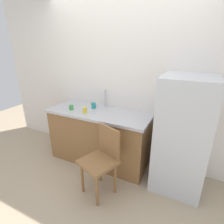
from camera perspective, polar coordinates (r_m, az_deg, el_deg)
The scene contains 10 objects.
ground_plane at distance 2.61m, azimuth -6.35°, elevation -23.63°, with size 8.00×8.00×0.00m, color tan.
back_wall at distance 2.80m, azimuth 3.62°, elevation 10.25°, with size 4.80×0.10×2.62m, color white.
cabinet_base at distance 2.92m, azimuth -4.03°, elevation -8.16°, with size 1.57×0.60×0.83m, color olive.
countertop at distance 2.73m, azimuth -4.26°, elevation -0.21°, with size 1.61×0.64×0.04m, color #B7B7BC.
faucet at distance 2.89m, azimuth -2.16°, elevation 4.44°, with size 0.02×0.02×0.28m, color #B7B7BC.
refrigerator at distance 2.43m, azimuth 21.63°, elevation -7.01°, with size 0.62×0.63×1.50m, color silver.
chair at distance 2.29m, azimuth -3.31°, elevation -14.62°, with size 0.51×0.51×0.89m.
cup_yellow at distance 2.68m, azimuth -8.73°, elevation 0.61°, with size 0.06×0.06×0.09m, color yellow.
cup_green at distance 2.85m, azimuth -13.01°, elevation 1.46°, with size 0.07×0.07×0.08m, color green.
cup_teal at distance 2.86m, azimuth -5.91°, elevation 2.12°, with size 0.07×0.07×0.09m, color teal.
Camera 1 is at (1.05, -1.54, 1.83)m, focal length 28.38 mm.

